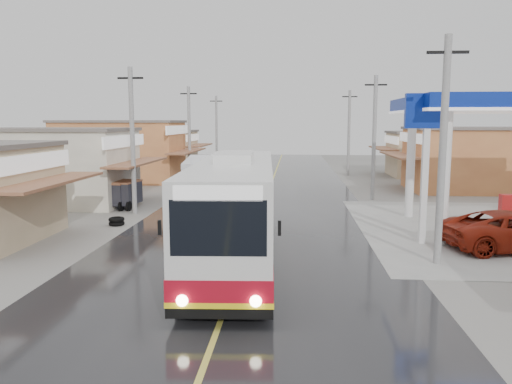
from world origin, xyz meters
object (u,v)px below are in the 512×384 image
at_px(cyclist, 213,196).
at_px(tricycle_far, 125,193).
at_px(tyre_stack, 117,221).
at_px(coach_bus, 235,209).
at_px(tricycle_near, 119,193).
at_px(second_bus, 203,178).

bearing_deg(cyclist, tricycle_far, -176.99).
bearing_deg(tyre_stack, cyclist, 56.27).
bearing_deg(coach_bus, tricycle_far, 123.12).
bearing_deg(tricycle_near, second_bus, 47.05).
relative_size(second_bus, tyre_stack, 10.77).
bearing_deg(cyclist, coach_bus, -85.20).
relative_size(coach_bus, tricycle_near, 5.63).
xyz_separation_m(coach_bus, second_bus, (-3.69, 13.85, -0.45)).
bearing_deg(second_bus, tyre_stack, -117.79).
bearing_deg(cyclist, second_bus, 105.59).
height_order(tricycle_far, tyre_stack, tricycle_far).
distance_m(second_bus, tricycle_far, 5.21).
relative_size(second_bus, cyclist, 4.20).
bearing_deg(tricycle_far, cyclist, 18.41).
xyz_separation_m(coach_bus, cyclist, (-2.71, 11.64, -1.26)).
height_order(tricycle_near, tyre_stack, tricycle_near).
bearing_deg(coach_bus, second_bus, 101.93).
distance_m(coach_bus, tricycle_far, 13.20).
height_order(coach_bus, tricycle_near, coach_bus).
bearing_deg(coach_bus, cyclist, 100.12).
xyz_separation_m(second_bus, tricycle_far, (-4.07, -3.22, -0.52)).
height_order(second_bus, tyre_stack, second_bus).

